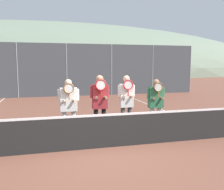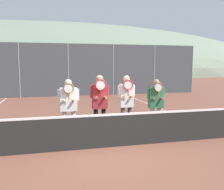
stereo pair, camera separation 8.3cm
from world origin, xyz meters
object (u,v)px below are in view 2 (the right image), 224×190
Objects in this scene: player_leftmost at (69,104)px; car_left_of_center at (65,80)px; player_center_left at (100,101)px; car_far_left at (1,82)px; car_center at (125,80)px; player_rightmost at (156,102)px; player_center_right at (126,101)px.

car_left_of_center is at bearing 86.99° from player_leftmost.
player_leftmost is 0.94× the size of player_center_left.
car_far_left is 9.54m from car_center.
player_rightmost is 0.37× the size of car_center.
player_center_left is 12.92m from car_left_of_center.
player_rightmost is 14.28m from car_far_left.
player_center_left is 1.09× the size of player_rightmost.
car_far_left is 4.66m from car_left_of_center.
car_far_left is at bearing 114.42° from player_center_right.
player_rightmost is at bearing -102.76° from car_center.
player_center_right is at bearing -65.58° from car_far_left.
player_leftmost is 2.70m from player_rightmost.
player_leftmost is 12.81m from car_left_of_center.
player_leftmost reaches higher than car_center.
car_left_of_center is 4.89m from car_center.
car_far_left is at bearing -179.94° from car_center.
player_rightmost is 12.95m from car_center.
player_rightmost is at bearing -62.08° from car_far_left.
car_center is at bearing 66.21° from player_leftmost.
player_leftmost is at bearing -72.48° from car_far_left.
car_far_left is at bearing -177.70° from car_left_of_center.
player_center_left is at bearing -176.31° from player_rightmost.
player_center_left is at bearing -7.96° from player_leftmost.
player_leftmost is 1.02× the size of player_rightmost.
player_center_left reaches higher than car_far_left.
player_leftmost is at bearing -113.79° from car_center.
player_center_left is at bearing -171.18° from player_center_right.
player_center_left is 13.63m from car_far_left.
player_center_right is 0.43× the size of car_left_of_center.
player_leftmost is 1.74m from player_center_right.
car_left_of_center reaches higher than car_center.
player_center_right is (0.85, 0.13, -0.03)m from player_center_left.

